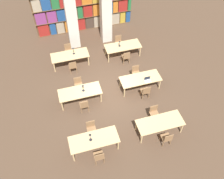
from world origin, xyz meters
The scene contains 25 objects.
ground_plane centered at (0.00, 0.00, 0.00)m, with size 40.00×40.00×0.00m, color #4C3828.
pillar_left centered at (-1.05, 4.66, 3.00)m, with size 0.63×0.63×6.00m.
reading_table_0 centered at (-1.58, -2.88, 0.66)m, with size 2.17×0.88×0.73m.
chair_0 centered at (-1.54, -3.61, 0.48)m, with size 0.42×0.40×0.89m.
chair_1 centered at (-1.54, -2.16, 0.48)m, with size 0.42×0.40×0.89m.
desk_lamp_0 centered at (-1.72, -2.87, 1.05)m, with size 0.14×0.14×0.47m.
reading_table_1 centered at (1.54, -2.87, 0.66)m, with size 2.17×0.88×0.73m.
chair_2 centered at (1.58, -3.60, 0.48)m, with size 0.42×0.40×0.89m.
chair_3 centered at (1.58, -2.15, 0.48)m, with size 0.42×0.40×0.89m.
reading_table_2 centered at (-1.62, -0.01, 0.66)m, with size 2.17×0.88×0.73m.
chair_4 centered at (-1.57, -0.74, 0.48)m, with size 0.42×0.40×0.89m.
chair_5 centered at (-1.57, 0.71, 0.48)m, with size 0.42×0.40×0.89m.
desk_lamp_1 centered at (-1.43, -0.01, 1.02)m, with size 0.14×0.14×0.43m.
reading_table_3 centered at (1.65, -0.03, 0.66)m, with size 2.17×0.88×0.73m.
chair_6 centered at (1.68, -0.75, 0.48)m, with size 0.42×0.40×0.89m.
chair_7 centered at (1.68, 0.70, 0.48)m, with size 0.42×0.40×0.89m.
laptop centered at (1.96, -0.27, 0.77)m, with size 0.32×0.22×0.21m.
reading_table_4 centered at (-1.62, 2.90, 0.66)m, with size 2.17×0.88×0.73m.
chair_8 centered at (-1.61, 2.17, 0.48)m, with size 0.42×0.40×0.89m.
chair_9 centered at (-1.61, 3.62, 0.48)m, with size 0.42×0.40×0.89m.
desk_lamp_2 centered at (-1.37, 2.94, 1.03)m, with size 0.14×0.14×0.44m.
reading_table_5 centered at (1.59, 2.82, 0.66)m, with size 2.17×0.88×0.73m.
chair_10 centered at (1.56, 2.10, 0.48)m, with size 0.42×0.40×0.89m.
chair_11 centered at (1.56, 3.55, 0.48)m, with size 0.42×0.40×0.89m.
desk_lamp_3 centered at (1.39, 2.86, 0.99)m, with size 0.14×0.14×0.39m.
Camera 1 is at (-2.37, -8.36, 10.29)m, focal length 40.00 mm.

